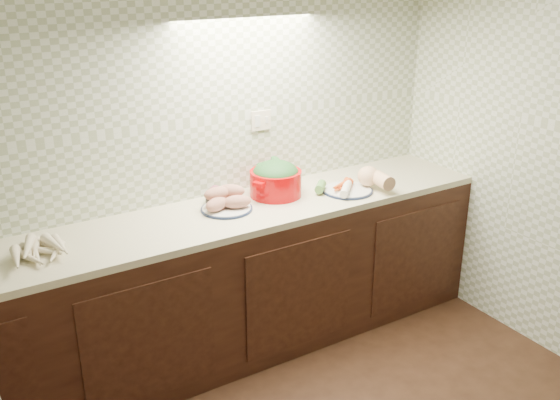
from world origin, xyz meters
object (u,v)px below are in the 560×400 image
onion_bowl (218,197)px  veg_plate (357,182)px  parsnip_pile (37,250)px  sweet_potato_plate (226,201)px  dutch_oven (276,179)px

onion_bowl → veg_plate: 0.87m
parsnip_pile → veg_plate: bearing=-2.2°
sweet_potato_plate → onion_bowl: bearing=88.0°
parsnip_pile → dutch_oven: bearing=4.5°
sweet_potato_plate → dutch_oven: bearing=6.9°
sweet_potato_plate → dutch_oven: (0.36, 0.04, 0.05)m
sweet_potato_plate → dutch_oven: 0.37m
onion_bowl → dutch_oven: dutch_oven is taller
dutch_oven → onion_bowl: bearing=145.3°
sweet_potato_plate → onion_bowl: sweet_potato_plate is taller
dutch_oven → veg_plate: 0.51m
parsnip_pile → sweet_potato_plate: bearing=3.6°
parsnip_pile → onion_bowl: 1.06m
onion_bowl → veg_plate: bearing=-16.6°
sweet_potato_plate → onion_bowl: size_ratio=2.02×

